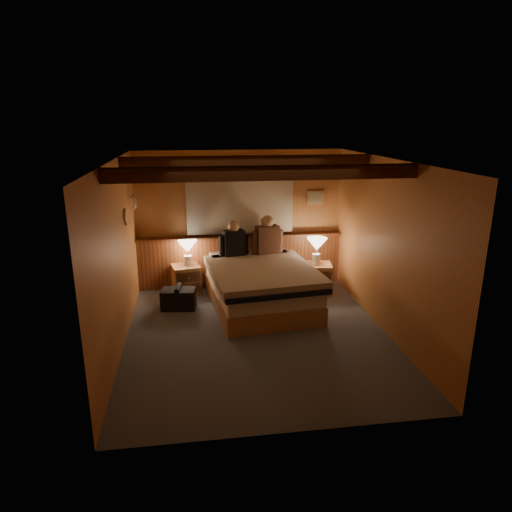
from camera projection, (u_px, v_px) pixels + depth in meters
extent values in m
plane|color=#494D57|center=(257.00, 335.00, 6.38)|extent=(4.20, 4.20, 0.00)
plane|color=tan|center=(257.00, 160.00, 5.69)|extent=(4.20, 4.20, 0.00)
plane|color=#CD8749|center=(240.00, 219.00, 8.02)|extent=(3.60, 0.00, 3.60)
plane|color=#CD8749|center=(117.00, 258.00, 5.78)|extent=(0.00, 4.20, 4.20)
plane|color=#CD8749|center=(386.00, 247.00, 6.28)|extent=(0.00, 4.20, 4.20)
plane|color=#CD8749|center=(292.00, 318.00, 4.04)|extent=(3.60, 0.00, 3.60)
cube|color=brown|center=(241.00, 261.00, 8.18)|extent=(3.60, 0.12, 0.90)
cube|color=brown|center=(241.00, 237.00, 7.99)|extent=(3.60, 0.22, 0.04)
cylinder|color=#492612|center=(240.00, 171.00, 7.70)|extent=(2.10, 0.05, 0.05)
sphere|color=#492612|center=(177.00, 172.00, 7.56)|extent=(0.08, 0.08, 0.08)
sphere|color=#492612|center=(300.00, 170.00, 7.85)|extent=(0.08, 0.08, 0.08)
cube|color=beige|center=(240.00, 203.00, 7.87)|extent=(1.85, 0.08, 1.05)
cube|color=#492612|center=(265.00, 173.00, 5.14)|extent=(3.60, 0.15, 0.16)
cube|color=#492612|center=(248.00, 161.00, 6.56)|extent=(3.60, 0.15, 0.16)
cylinder|color=white|center=(133.00, 195.00, 7.15)|extent=(0.03, 0.55, 0.03)
torus|color=white|center=(134.00, 204.00, 7.05)|extent=(0.01, 0.21, 0.21)
torus|color=white|center=(136.00, 202.00, 7.26)|extent=(0.01, 0.21, 0.21)
cube|color=tan|center=(315.00, 198.00, 8.09)|extent=(0.30, 0.03, 0.25)
cube|color=beige|center=(315.00, 198.00, 8.07)|extent=(0.24, 0.01, 0.19)
cube|color=#B57B4D|center=(261.00, 298.00, 7.31)|extent=(1.69, 2.12, 0.30)
cube|color=silver|center=(261.00, 282.00, 7.23)|extent=(1.64, 2.08, 0.24)
cube|color=black|center=(265.00, 278.00, 6.96)|extent=(1.70, 1.74, 0.08)
cube|color=#D29094|center=(263.00, 272.00, 7.06)|extent=(1.77, 1.94, 0.12)
cube|color=silver|center=(228.00, 258.00, 7.79)|extent=(0.62, 0.40, 0.16)
cube|color=silver|center=(270.00, 255.00, 7.98)|extent=(0.62, 0.40, 0.16)
cube|color=#B57B4D|center=(186.00, 279.00, 7.85)|extent=(0.53, 0.49, 0.50)
cube|color=brown|center=(188.00, 277.00, 7.65)|extent=(0.40, 0.10, 0.17)
cube|color=brown|center=(189.00, 288.00, 7.71)|extent=(0.40, 0.10, 0.17)
cylinder|color=white|center=(188.00, 277.00, 7.65)|extent=(0.04, 0.04, 0.03)
cylinder|color=white|center=(189.00, 288.00, 7.71)|extent=(0.04, 0.04, 0.03)
cube|color=#B57B4D|center=(317.00, 278.00, 7.87)|extent=(0.54, 0.50, 0.52)
cube|color=brown|center=(318.00, 276.00, 7.65)|extent=(0.42, 0.09, 0.18)
cube|color=brown|center=(318.00, 288.00, 7.71)|extent=(0.42, 0.09, 0.18)
cylinder|color=white|center=(318.00, 276.00, 7.65)|extent=(0.03, 0.03, 0.03)
cylinder|color=white|center=(318.00, 288.00, 7.71)|extent=(0.03, 0.03, 0.03)
cylinder|color=white|center=(188.00, 260.00, 7.78)|extent=(0.13, 0.13, 0.17)
cylinder|color=white|center=(188.00, 254.00, 7.75)|extent=(0.02, 0.02, 0.09)
cone|color=beige|center=(187.00, 246.00, 7.71)|extent=(0.34, 0.34, 0.20)
cylinder|color=white|center=(316.00, 259.00, 7.80)|extent=(0.13, 0.13, 0.17)
cylinder|color=white|center=(317.00, 252.00, 7.76)|extent=(0.02, 0.02, 0.10)
cone|color=beige|center=(317.00, 244.00, 7.72)|extent=(0.35, 0.35, 0.21)
cube|color=black|center=(234.00, 244.00, 7.67)|extent=(0.38, 0.26, 0.45)
cylinder|color=black|center=(222.00, 247.00, 7.62)|extent=(0.11, 0.11, 0.36)
cylinder|color=black|center=(245.00, 245.00, 7.74)|extent=(0.11, 0.11, 0.36)
sphere|color=tan|center=(234.00, 227.00, 7.58)|extent=(0.20, 0.20, 0.20)
cube|color=#503020|center=(267.00, 240.00, 7.79)|extent=(0.41, 0.28, 0.50)
cylinder|color=#503020|center=(255.00, 243.00, 7.74)|extent=(0.12, 0.12, 0.40)
cylinder|color=#503020|center=(279.00, 241.00, 7.87)|extent=(0.12, 0.12, 0.40)
sphere|color=tan|center=(267.00, 222.00, 7.70)|extent=(0.22, 0.22, 0.22)
cube|color=black|center=(179.00, 299.00, 7.23)|extent=(0.57, 0.38, 0.32)
cylinder|color=black|center=(178.00, 288.00, 7.17)|extent=(0.12, 0.33, 0.09)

